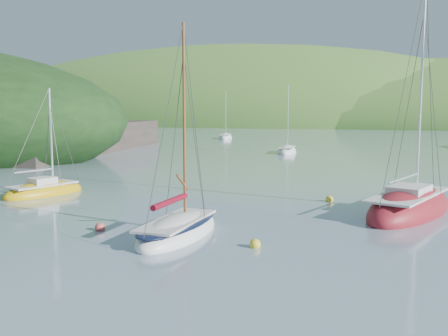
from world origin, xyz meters
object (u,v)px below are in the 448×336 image
(daysailer_white, at_px, (178,230))
(distant_sloop_c, at_px, (225,138))
(sloop_red, at_px, (409,209))
(distant_sloop_a, at_px, (287,152))
(sailboat_yellow, at_px, (44,192))

(daysailer_white, relative_size, distant_sloop_c, 1.02)
(sloop_red, height_order, distant_sloop_c, sloop_red)
(sloop_red, distance_m, distant_sloop_a, 34.88)
(daysailer_white, height_order, distant_sloop_c, daysailer_white)
(sailboat_yellow, distance_m, distant_sloop_a, 34.66)
(sailboat_yellow, bearing_deg, distant_sloop_c, 114.94)
(sloop_red, relative_size, distant_sloop_a, 1.45)
(distant_sloop_a, height_order, distant_sloop_c, distant_sloop_c)
(sloop_red, relative_size, sailboat_yellow, 1.79)
(sloop_red, height_order, sailboat_yellow, sloop_red)
(daysailer_white, bearing_deg, sloop_red, 40.78)
(distant_sloop_a, bearing_deg, sloop_red, -74.18)
(daysailer_white, distance_m, sailboat_yellow, 13.47)
(sailboat_yellow, bearing_deg, sloop_red, 20.56)
(daysailer_white, height_order, sailboat_yellow, daysailer_white)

